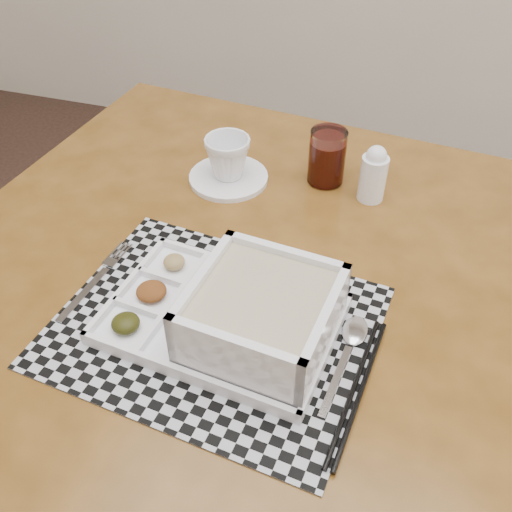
# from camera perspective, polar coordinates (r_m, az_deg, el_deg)

# --- Properties ---
(dining_table) EXTENTS (1.13, 1.13, 0.77)m
(dining_table) POSITION_cam_1_polar(r_m,az_deg,el_deg) (0.95, -1.06, -5.31)
(dining_table) COLOR #51310E
(dining_table) RESTS_ON ground
(placemat) EXTENTS (0.47, 0.40, 0.00)m
(placemat) POSITION_cam_1_polar(r_m,az_deg,el_deg) (0.82, -4.21, -7.01)
(placemat) COLOR #B1B1B9
(placemat) RESTS_ON dining_table
(serving_tray) EXTENTS (0.34, 0.25, 0.10)m
(serving_tray) POSITION_cam_1_polar(r_m,az_deg,el_deg) (0.77, -0.59, -6.22)
(serving_tray) COLOR white
(serving_tray) RESTS_ON placemat
(fork) EXTENTS (0.04, 0.19, 0.00)m
(fork) POSITION_cam_1_polar(r_m,az_deg,el_deg) (0.92, -15.69, -2.11)
(fork) COLOR silver
(fork) RESTS_ON placemat
(spoon) EXTENTS (0.04, 0.18, 0.01)m
(spoon) POSITION_cam_1_polar(r_m,az_deg,el_deg) (0.81, 9.62, -8.05)
(spoon) COLOR silver
(spoon) RESTS_ON placemat
(chopsticks) EXTENTS (0.04, 0.24, 0.01)m
(chopsticks) POSITION_cam_1_polar(r_m,az_deg,el_deg) (0.76, 10.10, -13.01)
(chopsticks) COLOR black
(chopsticks) RESTS_ON placemat
(saucer) EXTENTS (0.15, 0.15, 0.01)m
(saucer) POSITION_cam_1_polar(r_m,az_deg,el_deg) (1.09, -2.76, 7.83)
(saucer) COLOR white
(saucer) RESTS_ON dining_table
(cup) EXTENTS (0.09, 0.09, 0.08)m
(cup) POSITION_cam_1_polar(r_m,az_deg,el_deg) (1.07, -2.84, 9.81)
(cup) COLOR white
(cup) RESTS_ON saucer
(juice_glass) EXTENTS (0.07, 0.07, 0.10)m
(juice_glass) POSITION_cam_1_polar(r_m,az_deg,el_deg) (1.07, 7.10, 9.61)
(juice_glass) COLOR white
(juice_glass) RESTS_ON dining_table
(creamer_bottle) EXTENTS (0.05, 0.05, 0.11)m
(creamer_bottle) POSITION_cam_1_polar(r_m,az_deg,el_deg) (1.04, 11.66, 8.02)
(creamer_bottle) COLOR white
(creamer_bottle) RESTS_ON dining_table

